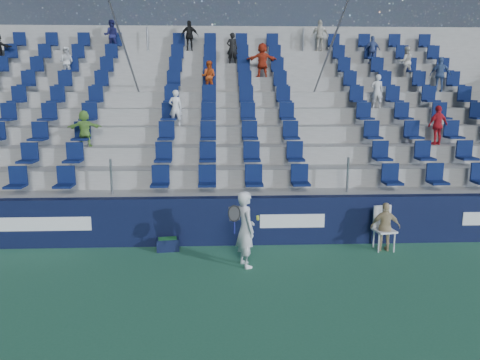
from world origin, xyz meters
name	(u,v)px	position (x,y,z in m)	size (l,w,h in m)	color
ground	(236,300)	(0.00, 0.00, 0.00)	(70.00, 70.00, 0.00)	#2F6E4E
sponsor_wall	(231,221)	(0.00, 3.15, 0.60)	(24.00, 0.32, 1.20)	black
grandstand	(227,137)	(-0.01, 8.24, 2.14)	(24.00, 8.17, 6.63)	#A4A49F
tennis_player	(245,229)	(0.27, 1.66, 0.84)	(0.69, 0.71, 1.68)	silver
line_judge_chair	(383,225)	(3.66, 2.66, 0.60)	(0.54, 0.55, 1.05)	white
line_judge	(385,227)	(3.66, 2.50, 0.59)	(0.69, 0.29, 1.18)	tan
ball_bin	(168,244)	(-1.55, 2.75, 0.16)	(0.58, 0.42, 0.30)	black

